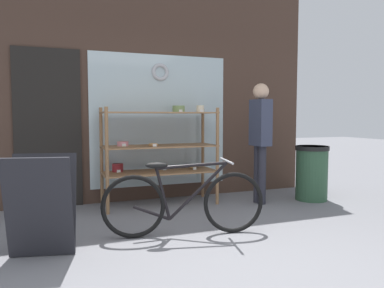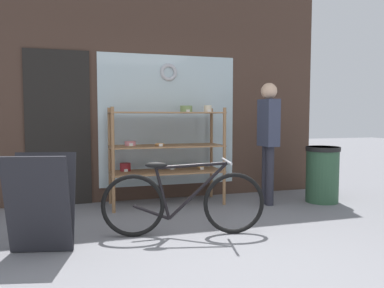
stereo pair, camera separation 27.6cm
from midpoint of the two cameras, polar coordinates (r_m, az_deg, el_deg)
ground_plane at (r=3.01m, az=8.44°, el=-19.56°), size 30.00×30.00×0.00m
storefront_facade at (r=5.50m, az=-4.71°, el=9.00°), size 5.18×0.13×3.43m
display_case at (r=5.13m, az=-2.41°, el=-0.14°), size 1.53×0.57×1.37m
bicycle at (r=3.84m, az=0.76°, el=-8.83°), size 1.64×0.49×0.77m
sandwich_board at (r=3.56m, az=-19.99°, el=-8.48°), size 0.62×0.49×0.88m
pedestrian at (r=5.22m, az=13.05°, el=1.59°), size 0.22×0.32×1.66m
trash_bin at (r=5.65m, az=20.58°, el=-4.07°), size 0.48×0.48×0.79m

